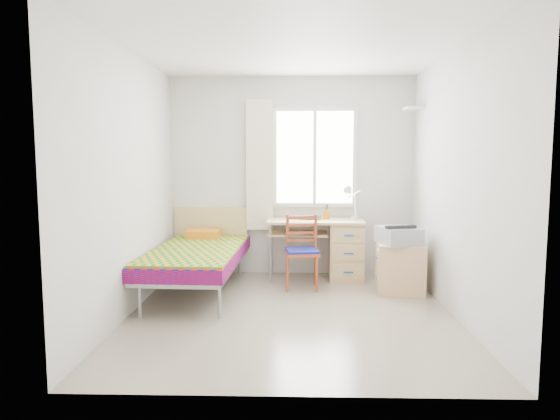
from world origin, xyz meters
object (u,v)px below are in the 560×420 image
(printer, at_px, (398,235))
(chair, at_px, (302,247))
(bed, at_px, (198,254))
(cabinet, at_px, (400,268))
(desk, at_px, (341,247))

(printer, bearing_deg, chair, 154.93)
(bed, height_order, cabinet, bed)
(bed, height_order, desk, bed)
(desk, bearing_deg, bed, -157.87)
(cabinet, bearing_deg, desk, 140.15)
(chair, xyz_separation_m, printer, (1.09, -0.21, 0.18))
(printer, bearing_deg, cabinet, 24.82)
(bed, distance_m, chair, 1.23)
(desk, relative_size, chair, 1.41)
(bed, xyz_separation_m, printer, (2.30, -0.02, 0.24))
(bed, relative_size, chair, 2.39)
(desk, bearing_deg, chair, -136.95)
(desk, distance_m, printer, 0.91)
(bed, bearing_deg, chair, 11.23)
(desk, height_order, cabinet, desk)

